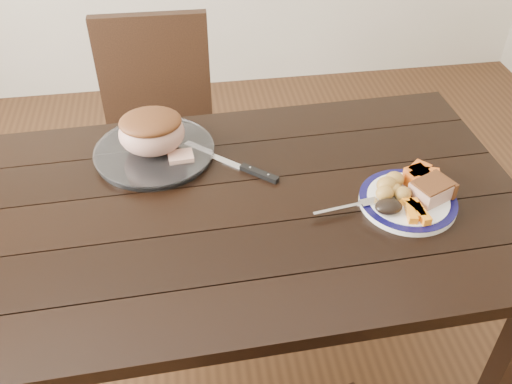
{
  "coord_description": "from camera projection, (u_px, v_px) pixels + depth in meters",
  "views": [
    {
      "loc": [
        -0.09,
        -1.13,
        1.74
      ],
      "look_at": [
        0.08,
        -0.02,
        0.8
      ],
      "focal_mm": 40.0,
      "sensor_mm": 36.0,
      "label": 1
    }
  ],
  "objects": [
    {
      "name": "carrot_batons",
      "position": [
        415.0,
        210.0,
        1.44
      ],
      "size": [
        0.06,
        0.11,
        0.02
      ],
      "color": "orange",
      "rests_on": "dinner_plate"
    },
    {
      "name": "pumpkin_wedges",
      "position": [
        420.0,
        176.0,
        1.53
      ],
      "size": [
        0.1,
        0.1,
        0.04
      ],
      "color": "orange",
      "rests_on": "dinner_plate"
    },
    {
      "name": "pork_slice",
      "position": [
        431.0,
        191.0,
        1.48
      ],
      "size": [
        0.12,
        0.11,
        0.04
      ],
      "primitive_type": "cube",
      "rotation": [
        0.0,
        0.0,
        0.42
      ],
      "color": "tan",
      "rests_on": "dinner_plate"
    },
    {
      "name": "serving_platter",
      "position": [
        155.0,
        153.0,
        1.66
      ],
      "size": [
        0.34,
        0.34,
        0.02
      ],
      "primitive_type": "cylinder",
      "color": "white",
      "rests_on": "dining_table"
    },
    {
      "name": "roasted_potatoes",
      "position": [
        392.0,
        187.0,
        1.49
      ],
      "size": [
        0.09,
        0.1,
        0.05
      ],
      "color": "gold",
      "rests_on": "dinner_plate"
    },
    {
      "name": "dinner_plate",
      "position": [
        408.0,
        201.0,
        1.5
      ],
      "size": [
        0.25,
        0.25,
        0.02
      ],
      "primitive_type": "cylinder",
      "color": "white",
      "rests_on": "dining_table"
    },
    {
      "name": "carving_knife",
      "position": [
        247.0,
        169.0,
        1.61
      ],
      "size": [
        0.25,
        0.23,
        0.01
      ],
      "rotation": [
        0.0,
        0.0,
        -0.73
      ],
      "color": "silver",
      "rests_on": "dining_table"
    },
    {
      "name": "chair_far",
      "position": [
        159.0,
        128.0,
        2.18
      ],
      "size": [
        0.43,
        0.44,
        0.93
      ],
      "rotation": [
        0.0,
        0.0,
        3.12
      ],
      "color": "black",
      "rests_on": "ground"
    },
    {
      "name": "ground",
      "position": [
        232.0,
        366.0,
        1.98
      ],
      "size": [
        4.0,
        4.0,
        0.0
      ],
      "primitive_type": "plane",
      "color": "#472B16",
      "rests_on": "ground"
    },
    {
      "name": "roast_joint",
      "position": [
        152.0,
        133.0,
        1.62
      ],
      "size": [
        0.19,
        0.16,
        0.12
      ],
      "primitive_type": "ellipsoid",
      "color": "tan",
      "rests_on": "serving_platter"
    },
    {
      "name": "dark_mushroom",
      "position": [
        389.0,
        207.0,
        1.44
      ],
      "size": [
        0.07,
        0.05,
        0.03
      ],
      "primitive_type": "ellipsoid",
      "color": "black",
      "rests_on": "dinner_plate"
    },
    {
      "name": "dining_table",
      "position": [
        226.0,
        230.0,
        1.56
      ],
      "size": [
        1.63,
        0.95,
        0.75
      ],
      "rotation": [
        0.0,
        0.0,
        0.03
      ],
      "color": "black",
      "rests_on": "ground"
    },
    {
      "name": "cut_slice",
      "position": [
        181.0,
        157.0,
        1.62
      ],
      "size": [
        0.07,
        0.06,
        0.02
      ],
      "primitive_type": "cube",
      "rotation": [
        0.0,
        0.0,
        0.07
      ],
      "color": "tan",
      "rests_on": "serving_platter"
    },
    {
      "name": "fork",
      "position": [
        351.0,
        206.0,
        1.46
      ],
      "size": [
        0.18,
        0.05,
        0.0
      ],
      "rotation": [
        0.0,
        0.0,
        0.16
      ],
      "color": "silver",
      "rests_on": "dinner_plate"
    },
    {
      "name": "plate_rim",
      "position": [
        408.0,
        199.0,
        1.49
      ],
      "size": [
        0.25,
        0.25,
        0.02
      ],
      "primitive_type": "torus",
      "color": "#0D0B39",
      "rests_on": "dinner_plate"
    }
  ]
}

